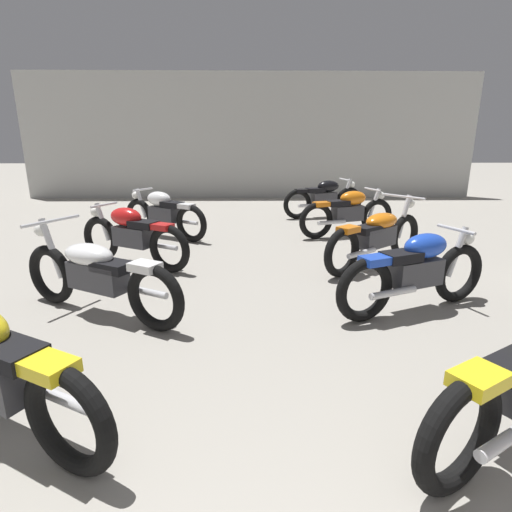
{
  "coord_description": "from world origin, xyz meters",
  "views": [
    {
      "loc": [
        -0.09,
        0.48,
        1.81
      ],
      "look_at": [
        0.0,
        4.8,
        0.55
      ],
      "focal_mm": 28.79,
      "sensor_mm": 36.0,
      "label": 1
    }
  ],
  "objects_px": {
    "motorcycle_right_row_3": "(377,236)",
    "motorcycle_right_row_5": "(324,198)",
    "motorcycle_left_row_3": "(132,235)",
    "motorcycle_right_row_4": "(348,212)",
    "motorcycle_right_row_2": "(416,270)",
    "motorcycle_left_row_4": "(163,213)",
    "motorcycle_left_row_2": "(97,274)"
  },
  "relations": [
    {
      "from": "motorcycle_left_row_2",
      "to": "motorcycle_right_row_2",
      "type": "xyz_separation_m",
      "value": [
        3.33,
        0.05,
        0.01
      ]
    },
    {
      "from": "motorcycle_left_row_3",
      "to": "motorcycle_left_row_4",
      "type": "height_order",
      "value": "same"
    },
    {
      "from": "motorcycle_right_row_2",
      "to": "motorcycle_right_row_5",
      "type": "relative_size",
      "value": 0.97
    },
    {
      "from": "motorcycle_left_row_2",
      "to": "motorcycle_left_row_4",
      "type": "distance_m",
      "value": 3.47
    },
    {
      "from": "motorcycle_left_row_2",
      "to": "motorcycle_right_row_4",
      "type": "bearing_deg",
      "value": 45.73
    },
    {
      "from": "motorcycle_left_row_2",
      "to": "motorcycle_right_row_5",
      "type": "distance_m",
      "value": 6.32
    },
    {
      "from": "motorcycle_left_row_3",
      "to": "motorcycle_left_row_4",
      "type": "bearing_deg",
      "value": 86.63
    },
    {
      "from": "motorcycle_left_row_2",
      "to": "motorcycle_right_row_4",
      "type": "relative_size",
      "value": 1.03
    },
    {
      "from": "motorcycle_left_row_2",
      "to": "motorcycle_left_row_3",
      "type": "xyz_separation_m",
      "value": [
        -0.1,
        1.73,
        0.01
      ]
    },
    {
      "from": "motorcycle_right_row_2",
      "to": "motorcycle_right_row_4",
      "type": "relative_size",
      "value": 0.98
    },
    {
      "from": "motorcycle_left_row_3",
      "to": "motorcycle_left_row_2",
      "type": "bearing_deg",
      "value": -86.57
    },
    {
      "from": "motorcycle_right_row_4",
      "to": "motorcycle_left_row_3",
      "type": "bearing_deg",
      "value": -153.18
    },
    {
      "from": "motorcycle_right_row_2",
      "to": "motorcycle_right_row_5",
      "type": "height_order",
      "value": "same"
    },
    {
      "from": "motorcycle_right_row_3",
      "to": "motorcycle_right_row_4",
      "type": "xyz_separation_m",
      "value": [
        0.02,
        1.86,
        0.01
      ]
    },
    {
      "from": "motorcycle_left_row_3",
      "to": "motorcycle_left_row_4",
      "type": "relative_size",
      "value": 1.04
    },
    {
      "from": "motorcycle_left_row_4",
      "to": "motorcycle_right_row_4",
      "type": "bearing_deg",
      "value": 0.61
    },
    {
      "from": "motorcycle_right_row_2",
      "to": "motorcycle_right_row_5",
      "type": "bearing_deg",
      "value": 90.17
    },
    {
      "from": "motorcycle_left_row_4",
      "to": "motorcycle_right_row_3",
      "type": "height_order",
      "value": "motorcycle_right_row_3"
    },
    {
      "from": "motorcycle_right_row_4",
      "to": "motorcycle_right_row_5",
      "type": "bearing_deg",
      "value": 93.37
    },
    {
      "from": "motorcycle_left_row_3",
      "to": "motorcycle_right_row_3",
      "type": "relative_size",
      "value": 1.01
    },
    {
      "from": "motorcycle_left_row_2",
      "to": "motorcycle_right_row_2",
      "type": "height_order",
      "value": "motorcycle_left_row_2"
    },
    {
      "from": "motorcycle_right_row_3",
      "to": "motorcycle_right_row_5",
      "type": "xyz_separation_m",
      "value": [
        -0.09,
        3.73,
        0.01
      ]
    },
    {
      "from": "motorcycle_left_row_4",
      "to": "motorcycle_right_row_4",
      "type": "distance_m",
      "value": 3.42
    },
    {
      "from": "motorcycle_right_row_3",
      "to": "motorcycle_right_row_4",
      "type": "relative_size",
      "value": 0.93
    },
    {
      "from": "motorcycle_left_row_3",
      "to": "motorcycle_right_row_4",
      "type": "bearing_deg",
      "value": 26.82
    },
    {
      "from": "motorcycle_left_row_2",
      "to": "motorcycle_right_row_2",
      "type": "relative_size",
      "value": 1.05
    },
    {
      "from": "motorcycle_left_row_4",
      "to": "motorcycle_left_row_3",
      "type": "bearing_deg",
      "value": -93.37
    },
    {
      "from": "motorcycle_left_row_2",
      "to": "motorcycle_left_row_3",
      "type": "distance_m",
      "value": 1.73
    },
    {
      "from": "motorcycle_left_row_2",
      "to": "motorcycle_left_row_4",
      "type": "bearing_deg",
      "value": 90.02
    },
    {
      "from": "motorcycle_right_row_3",
      "to": "motorcycle_right_row_5",
      "type": "height_order",
      "value": "motorcycle_right_row_3"
    },
    {
      "from": "motorcycle_right_row_3",
      "to": "motorcycle_right_row_4",
      "type": "distance_m",
      "value": 1.86
    },
    {
      "from": "motorcycle_right_row_2",
      "to": "motorcycle_right_row_5",
      "type": "distance_m",
      "value": 5.33
    }
  ]
}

